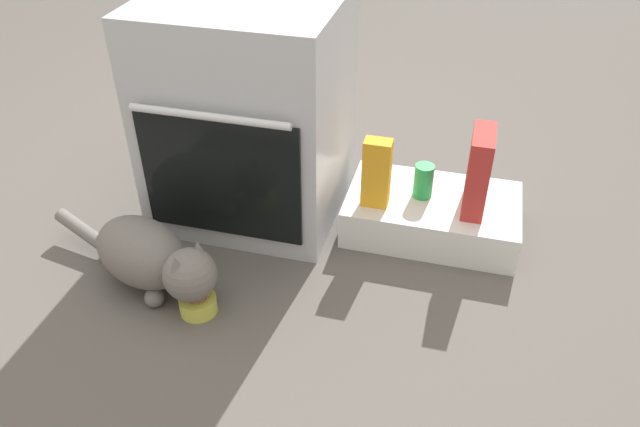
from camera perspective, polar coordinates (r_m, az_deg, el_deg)
ground at (r=2.08m, az=-10.23°, el=-4.97°), size 8.00×8.00×0.00m
oven at (r=2.16m, az=-6.44°, el=9.38°), size 0.62×0.62×0.77m
pantry_cabinet at (r=2.20m, az=10.22°, el=-0.06°), size 0.59×0.36×0.14m
food_bowl at (r=1.91m, az=-11.14°, el=-8.07°), size 0.11×0.11×0.08m
cat at (r=1.97m, az=-15.29°, el=-3.84°), size 0.68×0.33×0.23m
soda_can at (r=2.13m, az=9.48°, el=2.97°), size 0.07×0.07×0.12m
cereal_box at (r=2.06m, az=14.33°, el=3.73°), size 0.07×0.18×0.28m
juice_carton at (r=2.04m, az=5.22°, el=3.71°), size 0.09×0.06×0.24m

